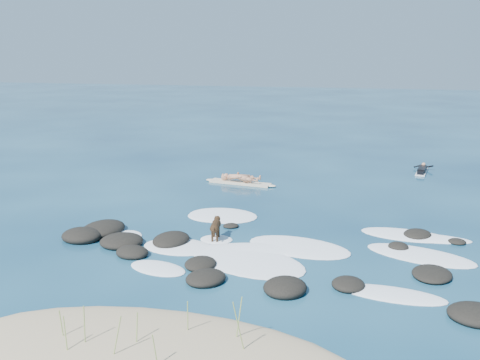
% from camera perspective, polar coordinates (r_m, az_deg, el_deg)
% --- Properties ---
extents(ground, '(160.00, 160.00, 0.00)m').
position_cam_1_polar(ground, '(18.57, 0.93, -5.74)').
color(ground, '#0A2642').
rests_on(ground, ground).
extents(dune_grass, '(3.92, 1.61, 1.22)m').
position_cam_1_polar(dune_grass, '(11.45, -9.61, -15.57)').
color(dune_grass, '#839D4C').
rests_on(dune_grass, ground).
extents(reef_rocks, '(13.48, 7.04, 0.50)m').
position_cam_1_polar(reef_rocks, '(16.59, -3.41, -7.79)').
color(reef_rocks, black).
rests_on(reef_rocks, ground).
extents(breaking_foam, '(12.12, 7.20, 0.12)m').
position_cam_1_polar(breaking_foam, '(17.60, 4.41, -6.84)').
color(breaking_foam, white).
rests_on(breaking_foam, ground).
extents(standing_surfer_rig, '(3.60, 0.98, 2.05)m').
position_cam_1_polar(standing_surfer_rig, '(25.27, 0.03, 1.35)').
color(standing_surfer_rig, beige).
rests_on(standing_surfer_rig, ground).
extents(paddling_surfer_rig, '(1.01, 2.29, 0.40)m').
position_cam_1_polar(paddling_surfer_rig, '(29.42, 18.85, 1.01)').
color(paddling_surfer_rig, silver).
rests_on(paddling_surfer_rig, ground).
extents(dog, '(0.43, 1.20, 0.76)m').
position_cam_1_polar(dog, '(17.79, -2.61, -4.90)').
color(dog, black).
rests_on(dog, ground).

